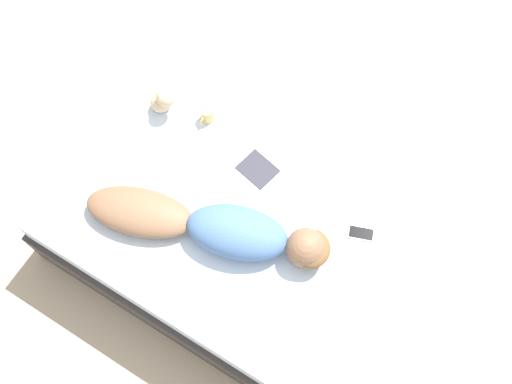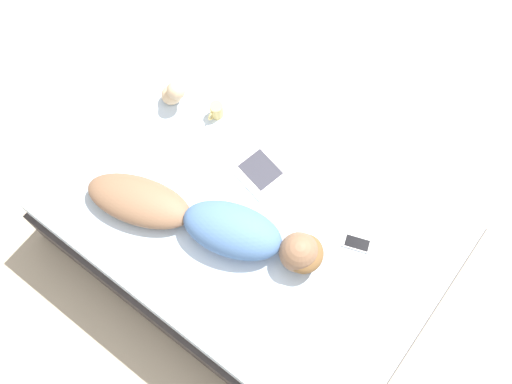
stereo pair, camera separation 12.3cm
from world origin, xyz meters
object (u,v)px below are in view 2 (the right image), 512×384
(person, at_px, (214,225))
(coffee_mug, at_px, (216,110))
(cell_phone, at_px, (357,243))
(open_magazine, at_px, (277,157))

(person, bearing_deg, coffee_mug, -159.86)
(person, relative_size, coffee_mug, 11.62)
(person, bearing_deg, cell_phone, 103.75)
(person, xyz_separation_m, coffee_mug, (-0.55, -0.43, -0.04))
(open_magazine, xyz_separation_m, coffee_mug, (-0.01, -0.43, 0.04))
(coffee_mug, height_order, cell_phone, coffee_mug)
(open_magazine, relative_size, coffee_mug, 4.94)
(open_magazine, height_order, cell_phone, same)
(person, distance_m, coffee_mug, 0.70)
(person, height_order, cell_phone, person)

